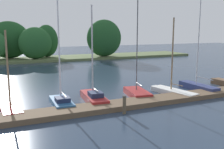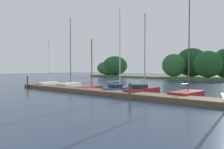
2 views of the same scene
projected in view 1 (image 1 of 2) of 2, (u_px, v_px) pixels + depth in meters
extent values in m
cube|color=brown|center=(109.00, 106.00, 17.21)|extent=(28.45, 1.80, 0.35)
cube|color=#56663D|center=(38.00, 59.00, 45.09)|extent=(59.93, 8.00, 0.40)
ellipsoid|color=#1E4C23|center=(47.00, 41.00, 46.85)|extent=(4.19, 3.08, 5.82)
ellipsoid|color=#235628|center=(35.00, 43.00, 43.24)|extent=(5.50, 3.50, 5.36)
ellipsoid|color=#1E4C23|center=(9.00, 40.00, 44.26)|extent=(6.99, 3.50, 6.39)
ellipsoid|color=#1E4C23|center=(104.00, 38.00, 47.56)|extent=(6.63, 4.53, 6.79)
cube|color=maroon|center=(11.00, 111.00, 16.22)|extent=(1.33, 2.82, 0.39)
cube|color=maroon|center=(9.00, 106.00, 17.30)|extent=(0.67, 0.73, 0.33)
cylinder|color=#7F6647|center=(8.00, 69.00, 15.95)|extent=(0.12, 0.12, 4.85)
cylinder|color=#7F6647|center=(12.00, 104.00, 15.62)|extent=(0.19, 1.73, 0.08)
cube|color=#285684|center=(62.00, 103.00, 17.77)|extent=(1.37, 3.22, 0.46)
cube|color=#285684|center=(58.00, 99.00, 19.07)|extent=(0.71, 0.82, 0.39)
cube|color=#1E2847|center=(63.00, 99.00, 17.34)|extent=(0.97, 0.99, 0.30)
cylinder|color=silver|center=(59.00, 45.00, 17.31)|extent=(0.10, 0.10, 7.53)
cylinder|color=silver|center=(63.00, 94.00, 17.04)|extent=(0.16, 1.96, 0.08)
cube|color=maroon|center=(94.00, 98.00, 18.92)|extent=(1.56, 4.00, 0.52)
cube|color=maroon|center=(88.00, 93.00, 20.56)|extent=(0.75, 1.03, 0.44)
cube|color=#1E2847|center=(96.00, 94.00, 18.39)|extent=(1.01, 1.25, 0.34)
cylinder|color=#B7B7BC|center=(92.00, 51.00, 18.60)|extent=(0.11, 0.11, 6.47)
cylinder|color=#B7B7BC|center=(95.00, 89.00, 18.45)|extent=(0.21, 1.47, 0.08)
cube|color=maroon|center=(137.00, 93.00, 20.45)|extent=(1.91, 3.39, 0.50)
cube|color=maroon|center=(132.00, 90.00, 21.83)|extent=(0.88, 0.92, 0.42)
cylinder|color=#4C4C51|center=(137.00, 46.00, 20.04)|extent=(0.08, 0.08, 7.02)
cylinder|color=#4C4C51|center=(139.00, 84.00, 20.00)|extent=(0.29, 1.27, 0.08)
cube|color=white|center=(174.00, 92.00, 21.04)|extent=(1.90, 4.29, 0.40)
cube|color=white|center=(158.00, 88.00, 22.56)|extent=(0.82, 1.14, 0.34)
cylinder|color=#7F6647|center=(172.00, 54.00, 20.76)|extent=(0.12, 0.12, 5.82)
cylinder|color=#7F6647|center=(177.00, 85.00, 20.72)|extent=(0.29, 1.24, 0.06)
cube|color=navy|center=(198.00, 87.00, 22.43)|extent=(1.10, 3.96, 0.57)
cube|color=navy|center=(185.00, 84.00, 24.01)|extent=(0.58, 1.00, 0.49)
cylinder|color=#B7B7BC|center=(199.00, 39.00, 21.98)|extent=(0.09, 0.09, 7.83)
cylinder|color=#B7B7BC|center=(204.00, 78.00, 21.75)|extent=(0.12, 1.96, 0.08)
cube|color=brown|center=(216.00, 81.00, 25.47)|extent=(0.60, 0.96, 0.45)
cylinder|color=brown|center=(124.00, 105.00, 16.14)|extent=(0.22, 0.22, 1.12)
cylinder|color=black|center=(124.00, 96.00, 16.04)|extent=(0.26, 0.26, 0.04)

